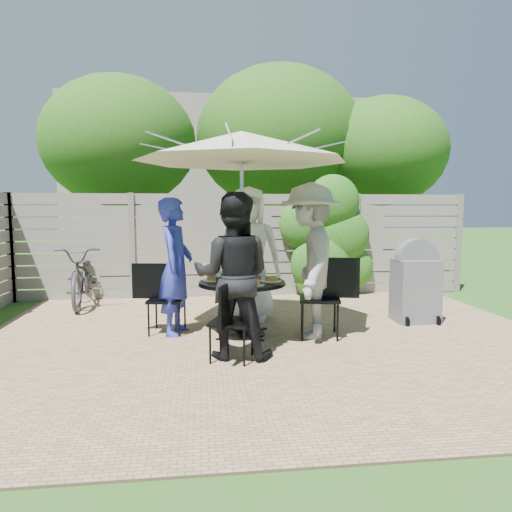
{
  "coord_description": "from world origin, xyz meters",
  "views": [
    {
      "loc": [
        -0.8,
        -5.06,
        1.59
      ],
      "look_at": [
        -0.12,
        0.67,
        0.98
      ],
      "focal_mm": 32.0,
      "sensor_mm": 36.0,
      "label": 1
    }
  ],
  "objects": [
    {
      "name": "chair_right",
      "position": [
        0.63,
        0.28,
        0.3
      ],
      "size": [
        0.75,
        0.57,
        0.99
      ],
      "rotation": [
        0.0,
        0.0,
        2.93
      ],
      "color": "black",
      "rests_on": "ground"
    },
    {
      "name": "plate_extra",
      "position": [
        -0.2,
        0.14,
        0.72
      ],
      "size": [
        0.24,
        0.24,
        0.06
      ],
      "color": "white",
      "rests_on": "patio_table"
    },
    {
      "name": "person_front",
      "position": [
        -0.48,
        -0.34,
        0.88
      ],
      "size": [
        0.97,
        0.82,
        1.75
      ],
      "primitive_type": "imported",
      "rotation": [
        0.0,
        0.0,
        2.94
      ],
      "color": "black",
      "rests_on": "ground"
    },
    {
      "name": "chair_left",
      "position": [
        -1.26,
        0.66,
        0.27
      ],
      "size": [
        0.68,
        0.49,
        0.9
      ],
      "rotation": [
        0.0,
        0.0,
        6.13
      ],
      "color": "black",
      "rests_on": "ground"
    },
    {
      "name": "bbq_grill",
      "position": [
        2.12,
        0.85,
        0.53
      ],
      "size": [
        0.58,
        0.45,
        1.17
      ],
      "rotation": [
        0.0,
        0.0,
        0.01
      ],
      "color": "slate",
      "rests_on": "ground"
    },
    {
      "name": "bicycle",
      "position": [
        -2.74,
        2.6,
        0.49
      ],
      "size": [
        0.84,
        1.93,
        0.98
      ],
      "primitive_type": "imported",
      "rotation": [
        0.0,
        0.0,
        0.1
      ],
      "color": "#333338",
      "rests_on": "ground"
    },
    {
      "name": "syrup_jug",
      "position": [
        -0.37,
        0.53,
        0.77
      ],
      "size": [
        0.09,
        0.09,
        0.16
      ],
      "primitive_type": "cylinder",
      "color": "#59280C",
      "rests_on": "patio_table"
    },
    {
      "name": "person_right",
      "position": [
        0.5,
        0.3,
        0.94
      ],
      "size": [
        0.93,
        1.34,
        1.89
      ],
      "primitive_type": "imported",
      "rotation": [
        0.0,
        0.0,
        4.51
      ],
      "color": "#9A9995",
      "rests_on": "ground"
    },
    {
      "name": "coffee_cup",
      "position": [
        -0.18,
        0.67,
        0.75
      ],
      "size": [
        0.08,
        0.08,
        0.12
      ],
      "primitive_type": "cylinder",
      "color": "#C6B293",
      "rests_on": "patio_table"
    },
    {
      "name": "chair_front",
      "position": [
        -0.51,
        -0.47,
        0.26
      ],
      "size": [
        0.52,
        0.65,
        0.85
      ],
      "rotation": [
        0.0,
        0.0,
        1.23
      ],
      "color": "black",
      "rests_on": "ground"
    },
    {
      "name": "glass_right",
      "position": [
        -0.04,
        0.52,
        0.76
      ],
      "size": [
        0.07,
        0.07,
        0.14
      ],
      "primitive_type": "cylinder",
      "color": "silver",
      "rests_on": "patio_table"
    },
    {
      "name": "glass_left",
      "position": [
        -0.59,
        0.42,
        0.76
      ],
      "size": [
        0.07,
        0.07,
        0.14
      ],
      "primitive_type": "cylinder",
      "color": "silver",
      "rests_on": "patio_table"
    },
    {
      "name": "backyard_envelope",
      "position": [
        0.09,
        10.29,
        2.61
      ],
      "size": [
        60.0,
        60.0,
        5.0
      ],
      "color": "#2E581B",
      "rests_on": "ground"
    },
    {
      "name": "patio_table",
      "position": [
        -0.32,
        0.47,
        0.48
      ],
      "size": [
        1.24,
        1.24,
        0.69
      ],
      "rotation": [
        0.0,
        0.0,
        -0.2
      ],
      "color": "black",
      "rests_on": "ground"
    },
    {
      "name": "plate_back",
      "position": [
        -0.25,
        0.82,
        0.72
      ],
      "size": [
        0.26,
        0.26,
        0.06
      ],
      "color": "white",
      "rests_on": "patio_table"
    },
    {
      "name": "person_back",
      "position": [
        -0.15,
        1.28,
        0.94
      ],
      "size": [
        1.03,
        0.77,
        1.89
      ],
      "primitive_type": "imported",
      "rotation": [
        0.0,
        0.0,
        6.08
      ],
      "color": "white",
      "rests_on": "ground"
    },
    {
      "name": "plate_right",
      "position": [
        0.04,
        0.4,
        0.72
      ],
      "size": [
        0.26,
        0.26,
        0.06
      ],
      "color": "white",
      "rests_on": "patio_table"
    },
    {
      "name": "chair_back",
      "position": [
        -0.12,
        1.42,
        0.29
      ],
      "size": [
        0.52,
        0.71,
        0.95
      ],
      "rotation": [
        0.0,
        0.0,
        4.56
      ],
      "color": "black",
      "rests_on": "ground"
    },
    {
      "name": "glass_front",
      "position": [
        -0.27,
        0.19,
        0.76
      ],
      "size": [
        0.07,
        0.07,
        0.14
      ],
      "primitive_type": "cylinder",
      "color": "silver",
      "rests_on": "patio_table"
    },
    {
      "name": "person_left",
      "position": [
        -1.13,
        0.64,
        0.86
      ],
      "size": [
        0.53,
        0.7,
        1.72
      ],
      "primitive_type": "imported",
      "rotation": [
        0.0,
        0.0,
        7.65
      ],
      "color": "#2934B1",
      "rests_on": "ground"
    },
    {
      "name": "umbrella",
      "position": [
        -0.32,
        0.47,
        2.32
      ],
      "size": [
        3.05,
        3.05,
        2.5
      ],
      "rotation": [
        0.0,
        0.0,
        -0.2
      ],
      "color": "silver",
      "rests_on": "ground"
    },
    {
      "name": "plate_left",
      "position": [
        -0.67,
        0.54,
        0.72
      ],
      "size": [
        0.26,
        0.26,
        0.06
      ],
      "color": "white",
      "rests_on": "patio_table"
    },
    {
      "name": "plate_front",
      "position": [
        -0.39,
        0.12,
        0.72
      ],
      "size": [
        0.26,
        0.26,
        0.06
      ],
      "color": "white",
      "rests_on": "patio_table"
    }
  ]
}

